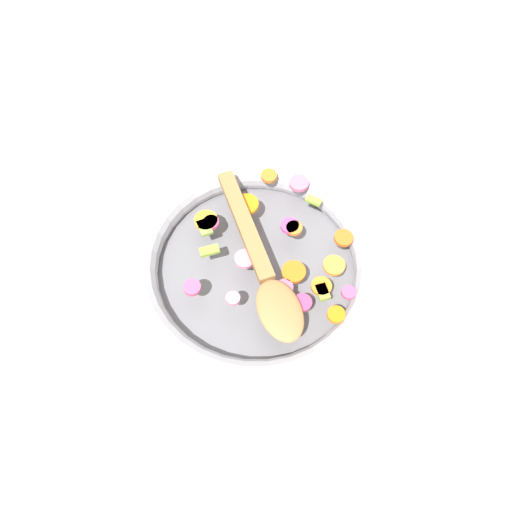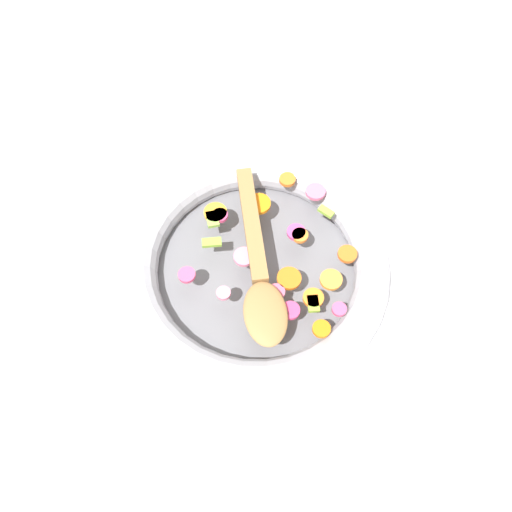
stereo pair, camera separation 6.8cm
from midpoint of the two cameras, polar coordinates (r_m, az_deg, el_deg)
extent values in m
plane|color=silver|center=(0.73, -2.68, -2.14)|extent=(4.00, 4.00, 0.00)
cylinder|color=slate|center=(0.72, -2.70, -1.93)|extent=(0.33, 0.33, 0.01)
torus|color=#9E9EA5|center=(0.71, -2.76, -1.23)|extent=(0.38, 0.38, 0.05)
cylinder|color=orange|center=(0.68, 6.08, -1.35)|extent=(0.04, 0.04, 0.01)
cylinder|color=orange|center=(0.67, 1.42, -2.09)|extent=(0.04, 0.04, 0.01)
cylinder|color=orange|center=(0.73, -3.77, 5.68)|extent=(0.04, 0.04, 0.01)
cylinder|color=orange|center=(0.65, 6.18, -6.97)|extent=(0.03, 0.03, 0.01)
cylinder|color=orange|center=(0.70, 7.25, 1.81)|extent=(0.04, 0.04, 0.01)
cylinder|color=orange|center=(0.76, -1.12, 8.93)|extent=(0.03, 0.03, 0.01)
cylinder|color=orange|center=(0.70, 1.62, 2.95)|extent=(0.02, 0.02, 0.01)
cylinder|color=orange|center=(0.64, 0.55, -7.44)|extent=(0.03, 0.03, 0.01)
cylinder|color=orange|center=(0.66, 4.57, -3.76)|extent=(0.03, 0.03, 0.01)
cylinder|color=orange|center=(0.72, -8.47, 3.78)|extent=(0.05, 0.05, 0.01)
cube|color=#8BB63A|center=(0.73, 3.95, 6.11)|extent=(0.02, 0.01, 0.01)
cube|color=#91B935|center=(0.66, 4.69, -4.40)|extent=(0.02, 0.03, 0.01)
cube|color=#BFDC62|center=(0.65, 1.18, -6.45)|extent=(0.02, 0.02, 0.01)
cube|color=#88B437|center=(0.69, -8.18, 0.36)|extent=(0.03, 0.03, 0.01)
cube|color=#88B344|center=(0.71, -8.65, 3.00)|extent=(0.03, 0.03, 0.01)
cube|color=#89BE3B|center=(0.65, 0.54, -5.95)|extent=(0.01, 0.03, 0.01)
cylinder|color=#E74A74|center=(0.67, -10.23, -3.81)|extent=(0.03, 0.03, 0.01)
cylinder|color=#D04584|center=(0.71, 1.12, 3.24)|extent=(0.03, 0.03, 0.01)
cylinder|color=pink|center=(0.75, 2.32, 8.11)|extent=(0.04, 0.04, 0.01)
cylinder|color=#D7406E|center=(0.71, -7.89, 3.58)|extent=(0.03, 0.03, 0.01)
cylinder|color=#D64974|center=(0.66, 7.65, -4.43)|extent=(0.03, 0.03, 0.01)
cylinder|color=pink|center=(0.68, -4.19, -0.60)|extent=(0.04, 0.04, 0.01)
cylinder|color=#D63B69|center=(0.65, 2.34, -5.64)|extent=(0.03, 0.03, 0.01)
cylinder|color=#D15671|center=(0.66, 0.33, -3.90)|extent=(0.03, 0.03, 0.01)
cylinder|color=pink|center=(0.66, -5.63, -5.13)|extent=(0.03, 0.03, 0.01)
cube|color=olive|center=(0.70, -4.07, 3.39)|extent=(0.13, 0.16, 0.01)
ellipsoid|color=olive|center=(0.64, -0.35, -6.50)|extent=(0.10, 0.11, 0.01)
camera|label=1|loc=(0.03, -92.87, -5.19)|focal=35.00mm
camera|label=2|loc=(0.03, 87.13, 5.19)|focal=35.00mm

